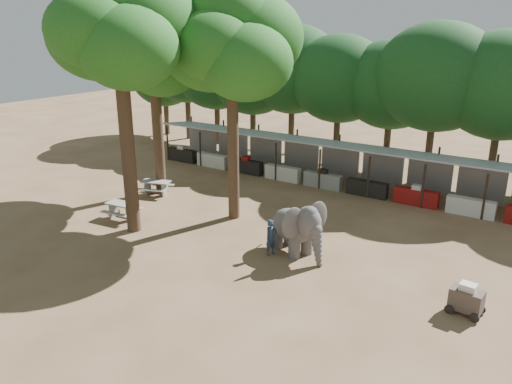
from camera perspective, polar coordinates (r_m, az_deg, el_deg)
The scene contains 11 objects.
ground at distance 19.55m, azimuth -5.72°, elevation -10.01°, with size 100.00×100.00×0.00m, color brown.
vendor_stalls at distance 30.31m, azimuth 10.86°, elevation 2.64°, with size 28.00×2.99×2.80m.
yard_tree_left at distance 28.68m, azimuth -11.68°, elevation 15.95°, with size 7.10×6.90×11.02m.
yard_tree_center at distance 23.04m, azimuth -15.41°, elevation 17.66°, with size 7.10×6.90×12.04m.
yard_tree_back at distance 24.01m, azimuth -2.81°, elevation 16.68°, with size 7.10×6.90×11.36m.
backdrop_trees at distance 34.24m, azimuth 14.76°, elevation 11.57°, with size 46.46×5.95×8.33m.
elephant at distance 21.18m, azimuth 4.77°, elevation -4.07°, with size 3.19×2.49×2.38m.
handler at distance 21.14m, azimuth 1.74°, elevation -5.22°, with size 0.57×0.38×1.59m, color #26384C.
picnic_table_near at distance 26.02m, azimuth -15.02°, elevation -1.83°, with size 1.79×1.65×0.82m.
picnic_table_far at distance 29.26m, azimuth -11.36°, elevation 0.70°, with size 2.00×1.90×0.82m.
cart_front at distance 18.57m, azimuth 22.92°, elevation -11.20°, with size 1.23×0.87×1.13m.
Camera 1 is at (11.01, -13.20, 9.31)m, focal length 35.00 mm.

